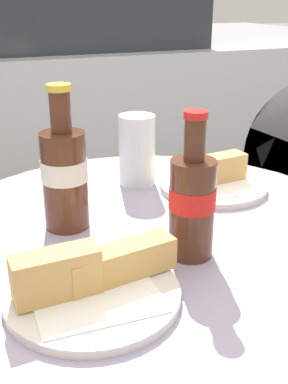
{
  "coord_description": "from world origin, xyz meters",
  "views": [
    {
      "loc": [
        -0.27,
        -0.64,
        1.1
      ],
      "look_at": [
        0.0,
        0.04,
        0.79
      ],
      "focal_mm": 45.0,
      "sensor_mm": 36.0,
      "label": 1
    }
  ],
  "objects": [
    {
      "name": "drinking_glass",
      "position": [
        0.05,
        0.2,
        0.81
      ],
      "size": [
        0.07,
        0.07,
        0.14
      ],
      "color": "silver",
      "rests_on": "bistro_table"
    },
    {
      "name": "cola_bottle_right",
      "position": [
        -0.12,
        0.06,
        0.83
      ],
      "size": [
        0.07,
        0.07,
        0.23
      ],
      "color": "#4C2819",
      "rests_on": "bistro_table"
    },
    {
      "name": "cola_bottle_left",
      "position": [
        0.02,
        -0.09,
        0.83
      ],
      "size": [
        0.07,
        0.07,
        0.21
      ],
      "color": "#4C2819",
      "rests_on": "bistro_table"
    },
    {
      "name": "bistro_table",
      "position": [
        0.0,
        0.0,
        0.6
      ],
      "size": [
        0.76,
        0.76,
        0.74
      ],
      "color": "gold",
      "rests_on": "ground_plane"
    },
    {
      "name": "lunch_plate_near",
      "position": [
        0.17,
        0.12,
        0.76
      ],
      "size": [
        0.21,
        0.21,
        0.06
      ],
      "color": "silver",
      "rests_on": "bistro_table"
    },
    {
      "name": "parked_car",
      "position": [
        0.06,
        2.22,
        0.63
      ],
      "size": [
        4.16,
        1.81,
        1.31
      ],
      "color": "#B7B7BC",
      "rests_on": "ground_plane"
    },
    {
      "name": "lunch_plate_far",
      "position": [
        -0.14,
        -0.14,
        0.77
      ],
      "size": [
        0.23,
        0.22,
        0.07
      ],
      "color": "silver",
      "rests_on": "bistro_table"
    }
  ]
}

